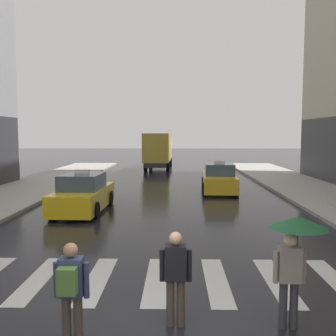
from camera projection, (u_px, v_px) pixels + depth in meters
name	position (u px, v px, depth m)	size (l,w,h in m)	color
crosswalk_markings	(157.00, 280.00, 8.36)	(11.30, 2.80, 0.01)	silver
taxi_lead	(83.00, 194.00, 15.76)	(2.02, 4.58, 1.80)	yellow
taxi_second	(219.00, 179.00, 21.15)	(2.11, 4.62, 1.80)	gold
box_truck	(158.00, 150.00, 34.25)	(2.47, 7.60, 3.35)	#2D2D2D
pedestrian_with_umbrella	(295.00, 241.00, 6.15)	(0.96, 0.96, 1.94)	#333338
pedestrian_with_backpack	(71.00, 287.00, 5.62)	(0.55, 0.43, 1.65)	#473D33
pedestrian_plain_coat	(176.00, 273.00, 6.29)	(0.55, 0.24, 1.65)	#473D33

